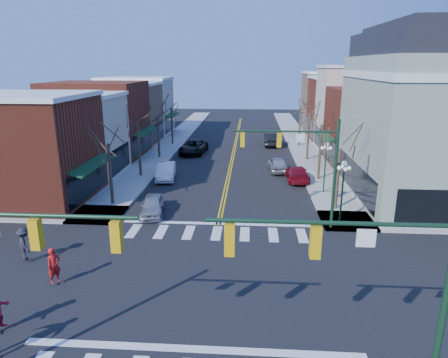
% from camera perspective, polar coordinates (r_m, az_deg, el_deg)
% --- Properties ---
extents(ground, '(160.00, 160.00, 0.00)m').
position_cam_1_polar(ground, '(20.20, -2.62, -14.85)').
color(ground, black).
rests_on(ground, ground).
extents(sidewalk_left, '(3.50, 70.00, 0.15)m').
position_cam_1_polar(sidewalk_left, '(40.10, -11.90, 0.82)').
color(sidewalk_left, '#9E9B93').
rests_on(sidewalk_left, ground).
extents(sidewalk_right, '(3.50, 70.00, 0.15)m').
position_cam_1_polar(sidewalk_right, '(39.19, 13.56, 0.36)').
color(sidewalk_right, '#9E9B93').
rests_on(sidewalk_right, ground).
extents(bldg_left_brick_a, '(10.00, 8.50, 8.00)m').
position_cam_1_polar(bldg_left_brick_a, '(34.47, -26.90, 3.65)').
color(bldg_left_brick_a, maroon).
rests_on(bldg_left_brick_a, ground).
extents(bldg_left_stucco_a, '(10.00, 7.00, 7.50)m').
position_cam_1_polar(bldg_left_stucco_a, '(41.24, -21.50, 5.70)').
color(bldg_left_stucco_a, beige).
rests_on(bldg_left_stucco_a, ground).
extents(bldg_left_brick_b, '(10.00, 9.00, 8.50)m').
position_cam_1_polar(bldg_left_brick_b, '(48.43, -17.60, 8.05)').
color(bldg_left_brick_b, maroon).
rests_on(bldg_left_brick_b, ground).
extents(bldg_left_tan, '(10.00, 7.50, 7.80)m').
position_cam_1_polar(bldg_left_tan, '(56.18, -14.55, 8.93)').
color(bldg_left_tan, '#977353').
rests_on(bldg_left_tan, ground).
extents(bldg_left_stucco_b, '(10.00, 8.00, 8.20)m').
position_cam_1_polar(bldg_left_stucco_b, '(63.52, -12.38, 10.02)').
color(bldg_left_stucco_b, beige).
rests_on(bldg_left_stucco_b, ground).
extents(bldg_right_brick_a, '(10.00, 8.50, 8.00)m').
position_cam_1_polar(bldg_right_brick_a, '(45.47, 21.19, 6.92)').
color(bldg_right_brick_a, maroon).
rests_on(bldg_right_brick_a, ground).
extents(bldg_right_stucco, '(10.00, 7.00, 10.00)m').
position_cam_1_polar(bldg_right_stucco, '(52.74, 18.88, 9.36)').
color(bldg_right_stucco, beige).
rests_on(bldg_right_stucco, ground).
extents(bldg_right_brick_b, '(10.00, 8.00, 8.50)m').
position_cam_1_polar(bldg_right_brick_b, '(60.06, 17.03, 9.51)').
color(bldg_right_brick_b, maroon).
rests_on(bldg_right_brick_b, ground).
extents(bldg_right_tan, '(10.00, 8.00, 9.00)m').
position_cam_1_polar(bldg_right_tan, '(67.82, 15.56, 10.51)').
color(bldg_right_tan, '#977353').
rests_on(bldg_right_tan, ground).
extents(victorian_corner, '(12.25, 14.25, 13.30)m').
position_cam_1_polar(victorian_corner, '(35.04, 28.49, 8.05)').
color(victorian_corner, gray).
rests_on(victorian_corner, ground).
extents(traffic_mast_near_right, '(6.60, 0.28, 7.20)m').
position_cam_1_polar(traffic_mast_near_right, '(11.85, 21.05, -13.65)').
color(traffic_mast_near_right, '#14331E').
rests_on(traffic_mast_near_right, ground).
extents(traffic_mast_far_right, '(6.60, 0.28, 7.20)m').
position_cam_1_polar(traffic_mast_far_right, '(25.50, 11.65, 2.89)').
color(traffic_mast_far_right, '#14331E').
rests_on(traffic_mast_far_right, ground).
extents(lamppost_corner, '(0.36, 0.36, 4.33)m').
position_cam_1_polar(lamppost_corner, '(27.46, 16.64, -0.29)').
color(lamppost_corner, '#14331E').
rests_on(lamppost_corner, ground).
extents(lamppost_midblock, '(0.36, 0.36, 4.33)m').
position_cam_1_polar(lamppost_midblock, '(33.62, 14.31, 2.82)').
color(lamppost_midblock, '#14331E').
rests_on(lamppost_midblock, ground).
extents(tree_left_a, '(0.24, 0.24, 4.76)m').
position_cam_1_polar(tree_left_a, '(31.14, -15.90, 0.55)').
color(tree_left_a, '#382B21').
rests_on(tree_left_a, ground).
extents(tree_left_b, '(0.24, 0.24, 5.04)m').
position_cam_1_polar(tree_left_b, '(38.51, -12.00, 3.93)').
color(tree_left_b, '#382B21').
rests_on(tree_left_b, ground).
extents(tree_left_c, '(0.24, 0.24, 4.55)m').
position_cam_1_polar(tree_left_c, '(46.15, -9.33, 5.73)').
color(tree_left_c, '#382B21').
rests_on(tree_left_c, ground).
extents(tree_left_d, '(0.24, 0.24, 4.90)m').
position_cam_1_polar(tree_left_d, '(53.84, -7.43, 7.46)').
color(tree_left_d, '#382B21').
rests_on(tree_left_d, ground).
extents(tree_right_a, '(0.24, 0.24, 4.62)m').
position_cam_1_polar(tree_right_a, '(30.02, 15.91, -0.16)').
color(tree_right_a, '#382B21').
rests_on(tree_right_a, ground).
extents(tree_right_b, '(0.24, 0.24, 5.18)m').
position_cam_1_polar(tree_right_b, '(37.58, 13.53, 3.65)').
color(tree_right_b, '#382B21').
rests_on(tree_right_b, ground).
extents(tree_right_c, '(0.24, 0.24, 4.83)m').
position_cam_1_polar(tree_right_c, '(45.37, 11.91, 5.61)').
color(tree_right_c, '#382B21').
rests_on(tree_right_c, ground).
extents(tree_right_d, '(0.24, 0.24, 4.97)m').
position_cam_1_polar(tree_right_d, '(53.19, 10.77, 7.24)').
color(tree_right_d, '#382B21').
rests_on(tree_right_d, ground).
extents(car_left_near, '(2.10, 4.14, 1.35)m').
position_cam_1_polar(car_left_near, '(29.02, -10.19, -3.73)').
color(car_left_near, '#A3A3A8').
rests_on(car_left_near, ground).
extents(car_left_mid, '(2.18, 4.77, 1.52)m').
position_cam_1_polar(car_left_mid, '(37.75, -8.30, 1.13)').
color(car_left_mid, white).
rests_on(car_left_mid, ground).
extents(car_left_far, '(3.19, 5.99, 1.60)m').
position_cam_1_polar(car_left_far, '(48.39, -4.36, 4.60)').
color(car_left_far, black).
rests_on(car_left_far, ground).
extents(car_right_near, '(2.02, 4.75, 1.36)m').
position_cam_1_polar(car_right_near, '(37.43, 10.40, 0.78)').
color(car_right_near, maroon).
rests_on(car_right_near, ground).
extents(car_right_mid, '(2.12, 4.48, 1.48)m').
position_cam_1_polar(car_right_mid, '(40.38, 7.66, 2.11)').
color(car_right_mid, '#ABABB0').
rests_on(car_right_mid, ground).
extents(car_right_far, '(1.79, 5.14, 1.69)m').
position_cam_1_polar(car_right_far, '(53.46, 6.79, 5.67)').
color(car_right_far, black).
rests_on(car_right_far, ground).
extents(pedestrian_red_a, '(0.72, 0.77, 1.78)m').
position_cam_1_polar(pedestrian_red_a, '(21.32, -23.12, -11.30)').
color(pedestrian_red_a, red).
rests_on(pedestrian_red_a, sidewalk_left).
extents(pedestrian_dark_b, '(1.32, 1.34, 1.85)m').
position_cam_1_polar(pedestrian_dark_b, '(24.26, -26.63, -8.29)').
color(pedestrian_dark_b, black).
rests_on(pedestrian_dark_b, sidewalk_left).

